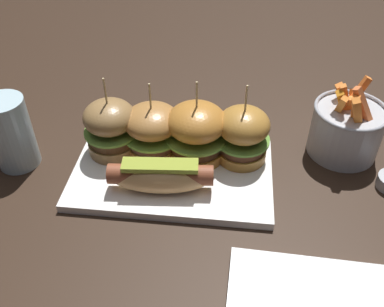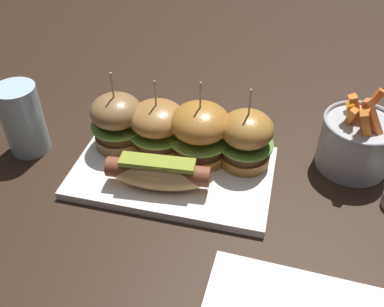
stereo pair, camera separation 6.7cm
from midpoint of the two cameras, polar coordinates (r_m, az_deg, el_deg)
name	(u,v)px [view 1 (the left image)]	position (r m, az deg, el deg)	size (l,w,h in m)	color
ground_plane	(173,177)	(0.71, -5.29, -3.24)	(3.00, 3.00, 0.00)	black
platter_main	(172,174)	(0.71, -5.33, -2.83)	(0.32, 0.19, 0.01)	white
hot_dog	(161,176)	(0.66, -7.10, -3.13)	(0.16, 0.06, 0.05)	#E0A866
slider_far_left	(111,127)	(0.73, -13.35, 3.34)	(0.09, 0.09, 0.14)	olive
slider_center_left	(153,130)	(0.72, -7.93, 3.03)	(0.10, 0.10, 0.13)	#A87239
slider_center_right	(196,131)	(0.70, -2.16, 2.83)	(0.10, 0.10, 0.14)	#B7742D
slider_far_right	(243,134)	(0.70, 4.01, 2.49)	(0.09, 0.09, 0.14)	#B17A32
fries_bucket	(346,129)	(0.77, 17.43, 3.06)	(0.12, 0.12, 0.14)	#B7BABF
water_glass	(11,133)	(0.77, -25.19, 2.37)	(0.07, 0.07, 0.12)	silver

